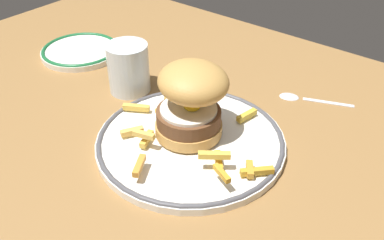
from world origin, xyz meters
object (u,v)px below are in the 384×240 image
at_px(side_plate, 80,51).
at_px(water_glass, 129,71).
at_px(spoon, 298,97).
at_px(burger, 191,99).
at_px(dinner_plate, 192,139).

bearing_deg(side_plate, water_glass, -10.70).
bearing_deg(side_plate, spoon, 16.59).
relative_size(burger, side_plate, 0.75).
xyz_separation_m(burger, spoon, (0.08, 0.22, -0.07)).
relative_size(burger, spoon, 0.97).
bearing_deg(side_plate, burger, -12.12).
relative_size(burger, water_glass, 1.36).
xyz_separation_m(dinner_plate, spoon, (0.07, 0.22, -0.00)).
bearing_deg(water_glass, burger, -13.57).
distance_m(dinner_plate, water_glass, 0.20).
relative_size(side_plate, spoon, 1.30).
xyz_separation_m(burger, water_glass, (-0.18, 0.04, -0.03)).
bearing_deg(water_glass, side_plate, 169.30).
bearing_deg(spoon, water_glass, -146.91).
bearing_deg(dinner_plate, side_plate, 166.76).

